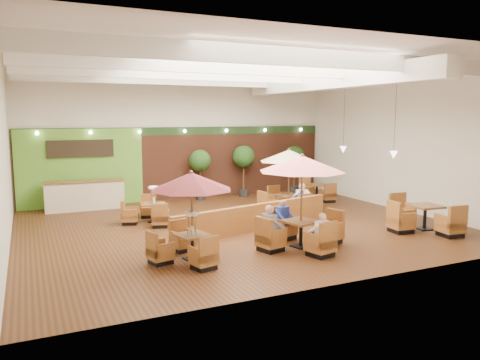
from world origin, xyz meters
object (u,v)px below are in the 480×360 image
table_5 (317,192)px  diner_4 (301,197)px  topiary_0 (200,163)px  service_counter (85,195)px  topiary_2 (294,158)px  diner_2 (271,224)px  table_3 (148,210)px  diner_0 (321,229)px  table_4 (418,219)px  topiary_1 (244,159)px  table_2 (288,166)px  booth_divider (255,218)px  diner_1 (284,215)px  diner_3 (301,197)px  table_0 (190,196)px  table_1 (302,184)px

table_5 → diner_4: (-2.70, -2.97, 0.44)m
topiary_0 → diner_4: size_ratio=2.74×
topiary_0 → service_counter: bearing=-177.7°
topiary_2 → diner_2: 10.25m
diner_2 → table_3: bearing=-162.6°
table_5 → diner_2: diner_2 is taller
table_5 → diner_0: diner_0 is taller
table_4 → topiary_1: bearing=112.4°
service_counter → table_2: 8.13m
booth_divider → diner_0: 3.25m
table_2 → booth_divider: bearing=-145.8°
diner_1 → diner_3: bearing=-145.8°
table_2 → table_5: (2.75, 2.06, -1.47)m
service_counter → table_3: table_3 is taller
service_counter → booth_divider: (4.64, -5.94, -0.15)m
topiary_0 → topiary_1: size_ratio=0.94×
topiary_1 → table_4: bearing=-73.8°
service_counter → table_5: service_counter is taller
booth_divider → table_5: (5.16, 4.14, -0.11)m
table_2 → table_5: size_ratio=1.05×
table_0 → diner_2: table_0 is taller
table_0 → topiary_0: 8.82m
table_1 → table_5: size_ratio=1.15×
booth_divider → diner_0: bearing=-98.0°
table_4 → topiary_2: (0.31, 8.29, 1.31)m
diner_0 → diner_2: diner_2 is taller
table_1 → diner_3: 4.17m
topiary_0 → table_3: bearing=-132.5°
booth_divider → topiary_0: bearing=73.3°
diner_2 → diner_3: diner_2 is taller
diner_3 → table_5: bearing=36.8°
table_1 → topiary_2: (4.85, 8.38, -0.12)m
booth_divider → table_4: 5.32m
diner_1 → topiary_2: bearing=-137.8°
table_3 → diner_3: (5.36, -1.46, 0.32)m
topiary_2 → table_5: bearing=-90.4°
table_3 → diner_0: 6.69m
service_counter → table_5: (9.80, -1.80, -0.26)m
topiary_2 → diner_1: bearing=-123.2°
service_counter → table_4: service_counter is taller
topiary_1 → diner_1: topiary_1 is taller
topiary_2 → table_1: bearing=-120.0°
diner_2 → diner_4: bearing=130.3°
topiary_1 → table_2: bearing=-90.6°
topiary_0 → topiary_1: topiary_1 is taller
table_3 → topiary_1: 6.52m
table_0 → table_1: 3.25m
topiary_0 → topiary_2: size_ratio=0.98×
service_counter → diner_1: 8.75m
table_2 → diner_1: bearing=-128.5°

